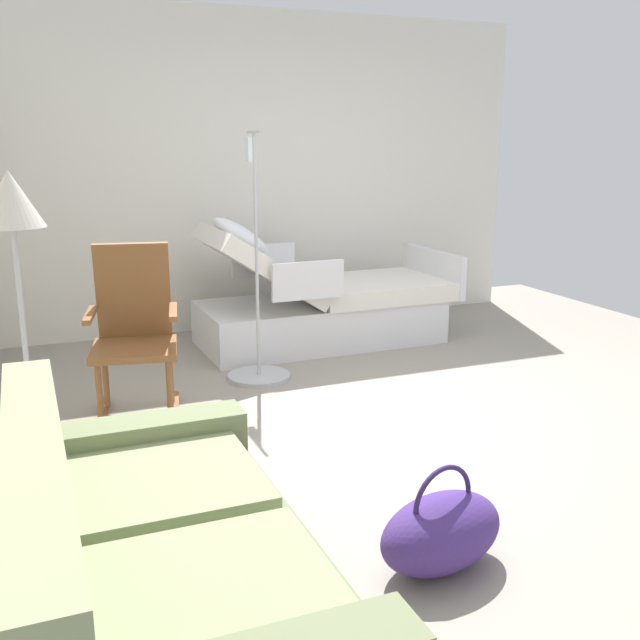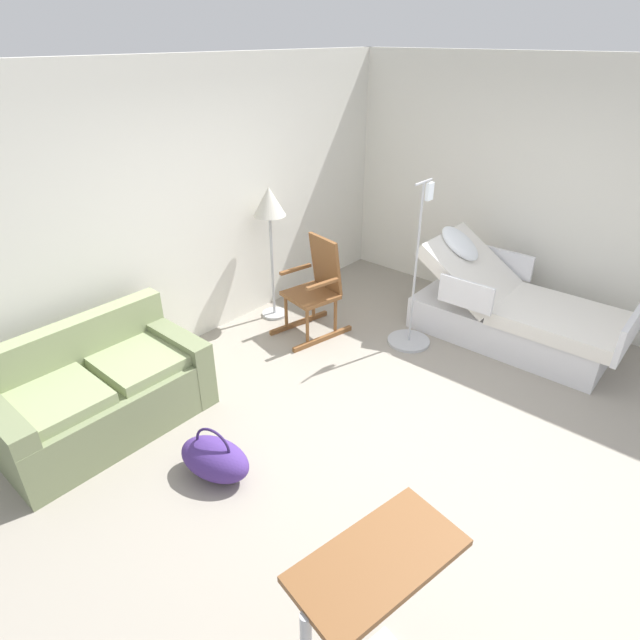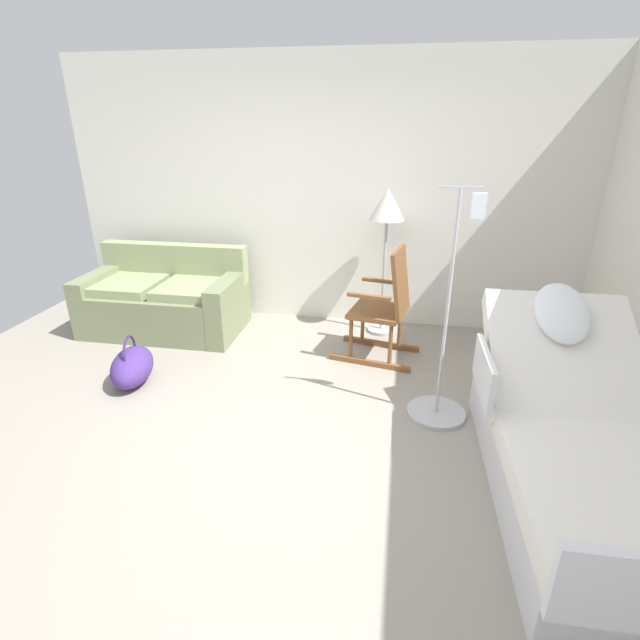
% 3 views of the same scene
% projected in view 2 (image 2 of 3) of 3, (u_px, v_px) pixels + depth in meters
% --- Properties ---
extents(ground_plane, '(6.58, 6.58, 0.00)m').
position_uv_depth(ground_plane, '(392.00, 418.00, 4.37)').
color(ground_plane, gray).
extents(back_wall, '(5.47, 0.10, 2.70)m').
position_uv_depth(back_wall, '(200.00, 207.00, 5.08)').
color(back_wall, silver).
rests_on(back_wall, ground).
extents(side_wall, '(0.10, 4.84, 2.70)m').
position_uv_depth(side_wall, '(543.00, 194.00, 5.48)').
color(side_wall, silver).
rests_on(side_wall, ground).
extents(hospital_bed, '(1.06, 2.08, 1.11)m').
position_uv_depth(hospital_bed, '(512.00, 314.00, 5.33)').
color(hospital_bed, silver).
rests_on(hospital_bed, ground).
extents(couch, '(1.60, 0.86, 0.85)m').
position_uv_depth(couch, '(101.00, 395.00, 4.15)').
color(couch, '#737D57').
rests_on(couch, ground).
extents(rocking_chair, '(0.84, 0.61, 1.05)m').
position_uv_depth(rocking_chair, '(316.00, 289.00, 5.42)').
color(rocking_chair, brown).
rests_on(rocking_chair, ground).
extents(floor_lamp, '(0.34, 0.34, 1.48)m').
position_uv_depth(floor_lamp, '(270.00, 211.00, 5.37)').
color(floor_lamp, '#B2B5BA').
rests_on(floor_lamp, ground).
extents(overbed_table, '(0.87, 0.54, 0.84)m').
position_uv_depth(overbed_table, '(362.00, 611.00, 2.37)').
color(overbed_table, '#B2B5BA').
rests_on(overbed_table, ground).
extents(duffel_bag, '(0.44, 0.62, 0.43)m').
position_uv_depth(duffel_bag, '(215.00, 459.00, 3.74)').
color(duffel_bag, '#472D7A').
rests_on(duffel_bag, ground).
extents(iv_pole, '(0.44, 0.44, 1.69)m').
position_uv_depth(iv_pole, '(411.00, 321.00, 5.33)').
color(iv_pole, '#B2B5BA').
rests_on(iv_pole, ground).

